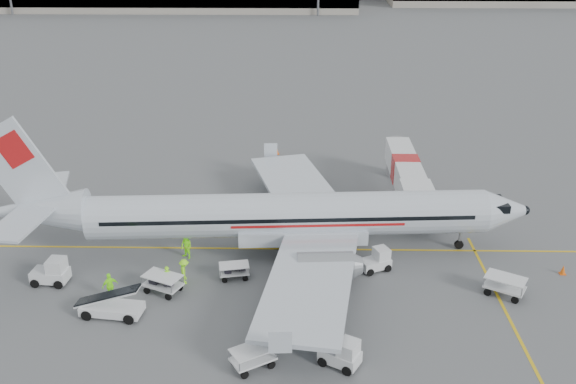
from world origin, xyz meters
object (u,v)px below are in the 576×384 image
object	(u,v)px
aircraft	(288,187)
tug_aft	(50,271)
jet_bridge	(404,178)
belt_loader	(111,296)
tug_fore	(375,260)
tug_mid	(340,352)

from	to	relation	value
aircraft	tug_aft	size ratio (longest dim) A/B	15.80
aircraft	jet_bridge	bearing A→B (deg)	41.11
jet_bridge	belt_loader	bearing A→B (deg)	-138.61
tug_fore	aircraft	bearing A→B (deg)	133.99
aircraft	tug_fore	world-z (taller)	aircraft
tug_fore	tug_aft	size ratio (longest dim) A/B	0.87
belt_loader	tug_fore	distance (m)	18.03
tug_aft	aircraft	bearing A→B (deg)	20.68
tug_aft	tug_fore	bearing A→B (deg)	10.13
tug_fore	belt_loader	bearing A→B (deg)	174.93
jet_bridge	belt_loader	world-z (taller)	jet_bridge
aircraft	tug_mid	bearing A→B (deg)	-79.88
belt_loader	tug_mid	distance (m)	14.70
aircraft	tug_mid	xyz separation A→B (m)	(3.12, -12.89, -4.38)
tug_mid	aircraft	bearing A→B (deg)	132.94
aircraft	belt_loader	xyz separation A→B (m)	(-10.86, -8.37, -3.86)
aircraft	jet_bridge	xyz separation A→B (m)	(9.94, 9.81, -3.29)
belt_loader	jet_bridge	bearing A→B (deg)	48.61
tug_fore	tug_mid	bearing A→B (deg)	-130.51
tug_fore	jet_bridge	bearing A→B (deg)	48.78
jet_bridge	tug_aft	bearing A→B (deg)	-150.71
aircraft	tug_fore	size ratio (longest dim) A/B	18.23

